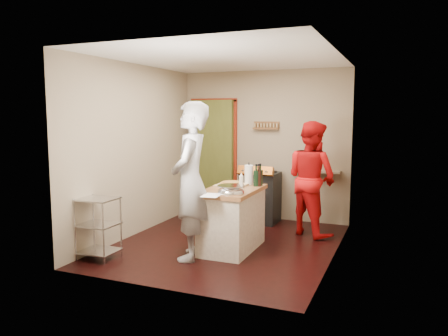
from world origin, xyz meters
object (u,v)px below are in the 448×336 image
at_px(island, 232,217).
at_px(person_stripe, 191,181).
at_px(stove, 260,196).
at_px(wire_shelving, 98,225).
at_px(person_red, 311,178).

distance_m(island, person_stripe, 0.85).
distance_m(stove, island, 1.62).
xyz_separation_m(wire_shelving, person_stripe, (1.09, 0.48, 0.56)).
relative_size(stove, island, 0.79).
relative_size(wire_shelving, island, 0.63).
height_order(island, person_stripe, person_stripe).
bearing_deg(person_red, person_stripe, 87.62).
distance_m(wire_shelving, island, 1.76).
xyz_separation_m(stove, person_red, (0.95, -0.43, 0.42)).
bearing_deg(person_red, island, 87.36).
xyz_separation_m(stove, island, (0.12, -1.61, 0.00)).
bearing_deg(person_stripe, person_red, 131.60).
distance_m(person_stripe, person_red, 2.09).
height_order(wire_shelving, island, island).
bearing_deg(person_stripe, island, 132.19).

